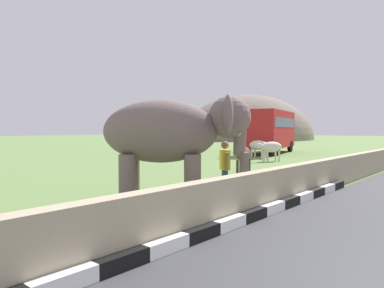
% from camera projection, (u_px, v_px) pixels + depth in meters
% --- Properties ---
extents(striped_curb, '(16.20, 0.20, 0.24)m').
position_uv_depth(striped_curb, '(185.00, 240.00, 6.08)').
color(striped_curb, white).
rests_on(striped_curb, ground_plane).
extents(barrier_parapet, '(28.00, 0.36, 1.00)m').
position_uv_depth(barrier_parapet, '(244.00, 196.00, 8.05)').
color(barrier_parapet, tan).
rests_on(barrier_parapet, ground_plane).
extents(elephant, '(3.78, 3.88, 2.91)m').
position_uv_depth(elephant, '(174.00, 133.00, 9.67)').
color(elephant, '#705D5C').
rests_on(elephant, ground_plane).
extents(person_handler, '(0.51, 0.54, 1.66)m').
position_uv_depth(person_handler, '(225.00, 166.00, 10.43)').
color(person_handler, navy).
rests_on(person_handler, ground_plane).
extents(bus_red, '(8.38, 4.38, 3.50)m').
position_uv_depth(bus_red, '(270.00, 128.00, 29.66)').
color(bus_red, '#B21E1E').
rests_on(bus_red, ground_plane).
extents(cow_near, '(1.91, 1.10, 1.23)m').
position_uv_depth(cow_near, '(243.00, 155.00, 15.91)').
color(cow_near, '#473323').
rests_on(cow_near, ground_plane).
extents(cow_mid, '(1.89, 1.17, 1.23)m').
position_uv_depth(cow_mid, '(271.00, 147.00, 22.13)').
color(cow_mid, beige).
rests_on(cow_mid, ground_plane).
extents(cow_far, '(0.84, 1.93, 1.23)m').
position_uv_depth(cow_far, '(259.00, 146.00, 24.63)').
color(cow_far, beige).
rests_on(cow_far, ground_plane).
extents(hill_east, '(29.38, 23.50, 17.25)m').
position_uv_depth(hill_east, '(248.00, 139.00, 69.30)').
color(hill_east, slate).
rests_on(hill_east, ground_plane).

